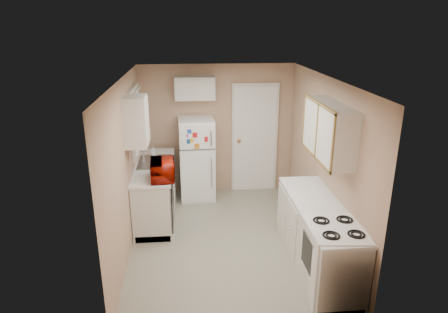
{
  "coord_description": "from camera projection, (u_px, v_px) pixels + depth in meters",
  "views": [
    {
      "loc": [
        -0.52,
        -5.24,
        3.13
      ],
      "look_at": [
        0.0,
        0.5,
        1.15
      ],
      "focal_mm": 32.0,
      "sensor_mm": 36.0,
      "label": 1
    }
  ],
  "objects": [
    {
      "name": "upper_cabinet_left",
      "position": [
        136.0,
        121.0,
        5.52
      ],
      "size": [
        0.3,
        0.45,
        0.7
      ],
      "primitive_type": "cube",
      "color": "silver",
      "rests_on": "wall_left"
    },
    {
      "name": "wall_left",
      "position": [
        126.0,
        168.0,
        5.49
      ],
      "size": [
        3.8,
        3.8,
        0.0
      ],
      "primitive_type": "plane",
      "color": "tan",
      "rests_on": "floor"
    },
    {
      "name": "left_counter",
      "position": [
        156.0,
        191.0,
        6.61
      ],
      "size": [
        0.6,
        1.8,
        0.9
      ],
      "primitive_type": "cube",
      "color": "silver",
      "rests_on": "floor"
    },
    {
      "name": "cabinet_over_fridge",
      "position": [
        195.0,
        88.0,
        6.97
      ],
      "size": [
        0.7,
        0.3,
        0.4
      ],
      "primitive_type": "cube",
      "color": "silver",
      "rests_on": "wall_back"
    },
    {
      "name": "right_counter",
      "position": [
        317.0,
        237.0,
        5.19
      ],
      "size": [
        0.6,
        2.0,
        0.9
      ],
      "primitive_type": "cube",
      "color": "silver",
      "rests_on": "floor"
    },
    {
      "name": "upper_cabinet_right",
      "position": [
        329.0,
        131.0,
        5.05
      ],
      "size": [
        0.3,
        1.2,
        0.7
      ],
      "primitive_type": "cube",
      "color": "silver",
      "rests_on": "wall_right"
    },
    {
      "name": "dishwasher",
      "position": [
        172.0,
        203.0,
        6.05
      ],
      "size": [
        0.03,
        0.58,
        0.72
      ],
      "primitive_type": "cube",
      "color": "black",
      "rests_on": "floor"
    },
    {
      "name": "microwave",
      "position": [
        163.0,
        169.0,
        5.86
      ],
      "size": [
        0.52,
        0.31,
        0.34
      ],
      "primitive_type": "imported",
      "rotation": [
        0.0,
        0.0,
        1.63
      ],
      "color": "#820B01",
      "rests_on": "left_counter"
    },
    {
      "name": "refrigerator",
      "position": [
        197.0,
        159.0,
        7.19
      ],
      "size": [
        0.64,
        0.63,
        1.49
      ],
      "primitive_type": "cube",
      "rotation": [
        0.0,
        0.0,
        0.05
      ],
      "color": "white",
      "rests_on": "floor"
    },
    {
      "name": "wall_right",
      "position": [
        324.0,
        162.0,
        5.73
      ],
      "size": [
        3.8,
        3.8,
        0.0
      ],
      "primitive_type": "plane",
      "color": "tan",
      "rests_on": "floor"
    },
    {
      "name": "stove",
      "position": [
        334.0,
        263.0,
        4.64
      ],
      "size": [
        0.67,
        0.8,
        0.9
      ],
      "primitive_type": "cube",
      "rotation": [
        0.0,
        0.0,
        -0.1
      ],
      "color": "white",
      "rests_on": "floor"
    },
    {
      "name": "wall_back",
      "position": [
        217.0,
        130.0,
        7.4
      ],
      "size": [
        2.8,
        2.8,
        0.0
      ],
      "primitive_type": "plane",
      "color": "tan",
      "rests_on": "floor"
    },
    {
      "name": "soap_bottle",
      "position": [
        153.0,
        149.0,
        6.92
      ],
      "size": [
        0.08,
        0.08,
        0.16
      ],
      "primitive_type": "imported",
      "rotation": [
        0.0,
        0.0,
        -0.03
      ],
      "color": "white",
      "rests_on": "left_counter"
    },
    {
      "name": "floor",
      "position": [
        227.0,
        239.0,
        6.0
      ],
      "size": [
        3.8,
        3.8,
        0.0
      ],
      "primitive_type": "plane",
      "color": "#AEAB98",
      "rests_on": "ground"
    },
    {
      "name": "interior_door",
      "position": [
        255.0,
        139.0,
        7.48
      ],
      "size": [
        0.86,
        0.06,
        2.08
      ],
      "primitive_type": "cube",
      "color": "white",
      "rests_on": "floor"
    },
    {
      "name": "wall_front",
      "position": [
        247.0,
        232.0,
        3.82
      ],
      "size": [
        2.8,
        2.8,
        0.0
      ],
      "primitive_type": "plane",
      "color": "tan",
      "rests_on": "floor"
    },
    {
      "name": "ceiling",
      "position": [
        227.0,
        79.0,
        5.22
      ],
      "size": [
        3.8,
        3.8,
        0.0
      ],
      "primitive_type": "plane",
      "color": "white",
      "rests_on": "floor"
    },
    {
      "name": "sink",
      "position": [
        155.0,
        164.0,
        6.62
      ],
      "size": [
        0.54,
        0.74,
        0.16
      ],
      "primitive_type": "cube",
      "color": "gray",
      "rests_on": "left_counter"
    },
    {
      "name": "window_blinds",
      "position": [
        136.0,
        121.0,
        6.35
      ],
      "size": [
        0.1,
        0.98,
        1.08
      ],
      "primitive_type": "cube",
      "color": "silver",
      "rests_on": "wall_left"
    }
  ]
}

